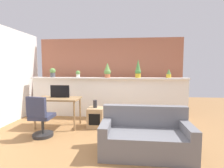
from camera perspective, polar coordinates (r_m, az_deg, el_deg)
name	(u,v)px	position (r m, az deg, el deg)	size (l,w,h in m)	color
ground_plane	(95,145)	(3.57, -5.54, -19.63)	(12.00, 12.00, 0.00)	#9E7042
divider_wall	(108,98)	(5.29, -1.42, -4.65)	(4.77, 0.16, 1.18)	white
plant_shelf	(108,78)	(5.18, -1.49, 1.96)	(4.77, 0.30, 0.04)	white
brick_wall_behind	(110,76)	(5.82, -0.72, 2.76)	(4.77, 0.10, 2.50)	#AD664C
potted_plant_0	(53,72)	(5.69, -19.20, 3.67)	(0.18, 0.18, 0.29)	#4C4C51
potted_plant_1	(78,74)	(5.36, -11.30, 3.38)	(0.13, 0.13, 0.21)	silver
potted_plant_2	(107,71)	(5.14, -1.56, 4.51)	(0.21, 0.21, 0.44)	#C66B42
potted_plant_3	(138,69)	(5.11, 8.69, 4.87)	(0.18, 0.18, 0.55)	gold
potted_plant_4	(169,74)	(5.30, 18.44, 3.32)	(0.14, 0.14, 0.27)	gold
desk	(58,101)	(4.59, -17.57, -5.48)	(1.10, 0.60, 0.75)	#99754C
tv_monitor	(60,91)	(4.62, -17.01, -2.35)	(0.50, 0.04, 0.32)	black
office_chair	(41,120)	(4.07, -22.68, -11.00)	(0.47, 0.47, 0.91)	#262628
side_cube_shelf	(96,117)	(4.47, -5.42, -11.03)	(0.40, 0.41, 0.50)	tan
vase_on_shelf	(95,104)	(4.40, -5.67, -6.62)	(0.10, 0.10, 0.19)	#2D2D33
couch	(145,137)	(3.22, 11.08, -17.07)	(1.57, 0.77, 0.80)	slate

